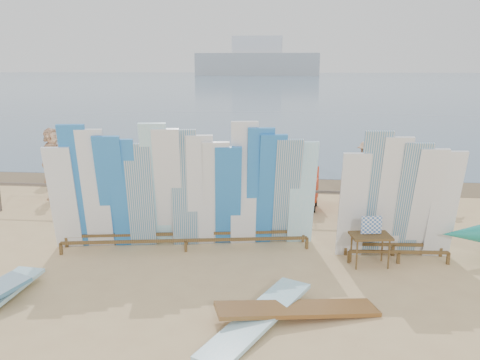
# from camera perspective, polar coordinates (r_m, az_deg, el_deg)

# --- Properties ---
(ground) EXTENTS (160.00, 160.00, 0.00)m
(ground) POSITION_cam_1_polar(r_m,az_deg,el_deg) (10.94, -5.94, -8.84)
(ground) COLOR #DCB77F
(ground) RESTS_ON ground
(ocean) EXTENTS (320.00, 240.00, 0.02)m
(ocean) POSITION_cam_1_polar(r_m,az_deg,el_deg) (138.00, 5.35, 11.13)
(ocean) COLOR slate
(ocean) RESTS_ON ground
(wet_sand_strip) EXTENTS (40.00, 2.60, 0.01)m
(wet_sand_strip) POSITION_cam_1_polar(r_m,az_deg,el_deg) (17.73, -1.12, -0.28)
(wet_sand_strip) COLOR brown
(wet_sand_strip) RESTS_ON ground
(distant_ship) EXTENTS (45.00, 8.00, 14.00)m
(distant_ship) POSITION_cam_1_polar(r_m,az_deg,el_deg) (190.46, 1.94, 13.24)
(distant_ship) COLOR #999EA3
(distant_ship) RESTS_ON ocean
(fence) EXTENTS (12.08, 0.08, 0.90)m
(fence) POSITION_cam_1_polar(r_m,az_deg,el_deg) (13.55, -3.37, -1.70)
(fence) COLOR #685A4F
(fence) RESTS_ON ground
(main_surfboard_rack) EXTENTS (5.82, 1.65, 2.88)m
(main_surfboard_rack) POSITION_cam_1_polar(r_m,az_deg,el_deg) (11.19, -6.28, -1.40)
(main_surfboard_rack) COLOR brown
(main_surfboard_rack) RESTS_ON ground
(side_surfboard_rack) EXTENTS (2.46, 0.89, 2.78)m
(side_surfboard_rack) POSITION_cam_1_polar(r_m,az_deg,el_deg) (10.97, 17.39, -2.46)
(side_surfboard_rack) COLOR brown
(side_surfboard_rack) RESTS_ON ground
(vendor_table) EXTENTS (0.87, 0.68, 1.05)m
(vendor_table) POSITION_cam_1_polar(r_m,az_deg,el_deg) (10.78, 14.38, -7.52)
(vendor_table) COLOR brown
(vendor_table) RESTS_ON ground
(flat_board_c) EXTENTS (2.74, 1.36, 0.29)m
(flat_board_c) POSITION_cam_1_polar(r_m,az_deg,el_deg) (8.63, 6.51, -15.06)
(flat_board_c) COLOR brown
(flat_board_c) RESTS_ON ground
(flat_board_b) EXTENTS (1.71, 2.66, 0.26)m
(flat_board_b) POSITION_cam_1_polar(r_m,az_deg,el_deg) (8.34, 1.98, -16.04)
(flat_board_b) COLOR #94D8ED
(flat_board_b) RESTS_ON ground
(beach_chair_left) EXTENTS (0.71, 0.73, 0.96)m
(beach_chair_left) POSITION_cam_1_polar(r_m,az_deg,el_deg) (14.15, 1.45, -2.51)
(beach_chair_left) COLOR red
(beach_chair_left) RESTS_ON ground
(beach_chair_right) EXTENTS (0.50, 0.52, 0.80)m
(beach_chair_right) POSITION_cam_1_polar(r_m,az_deg,el_deg) (14.73, -0.22, -2.08)
(beach_chair_right) COLOR red
(beach_chair_right) RESTS_ON ground
(stroller) EXTENTS (0.68, 0.92, 1.18)m
(stroller) POSITION_cam_1_polar(r_m,az_deg,el_deg) (14.53, 7.71, -1.44)
(stroller) COLOR red
(stroller) RESTS_ON ground
(beachgoer_4) EXTENTS (0.86, 1.15, 1.80)m
(beachgoer_4) POSITION_cam_1_polar(r_m,az_deg,el_deg) (15.94, -4.17, 1.49)
(beachgoer_4) COLOR #8C6042
(beachgoer_4) RESTS_ON ground
(beachgoer_11) EXTENTS (0.67, 1.78, 1.88)m
(beachgoer_11) POSITION_cam_1_polar(r_m,az_deg,el_deg) (19.03, -20.30, 2.72)
(beachgoer_11) COLOR beige
(beachgoer_11) RESTS_ON ground
(beachgoer_9) EXTENTS (1.12, 1.03, 1.67)m
(beachgoer_9) POSITION_cam_1_polar(r_m,az_deg,el_deg) (16.71, 14.01, 1.45)
(beachgoer_9) COLOR tan
(beachgoer_9) RESTS_ON ground
(beachgoer_3) EXTENTS (1.26, 1.16, 1.89)m
(beachgoer_3) POSITION_cam_1_polar(r_m,az_deg,el_deg) (16.92, -6.96, 2.25)
(beachgoer_3) COLOR tan
(beachgoer_3) RESTS_ON ground
(beachgoer_2) EXTENTS (0.73, 0.88, 1.64)m
(beachgoer_2) POSITION_cam_1_polar(r_m,az_deg,el_deg) (14.88, -6.23, 0.33)
(beachgoer_2) COLOR beige
(beachgoer_2) RESTS_ON ground
(beachgoer_1) EXTENTS (0.55, 0.71, 1.72)m
(beachgoer_1) POSITION_cam_1_polar(r_m,az_deg,el_deg) (16.38, -20.44, 0.88)
(beachgoer_1) COLOR #8C6042
(beachgoer_1) RESTS_ON ground
(beachgoer_10) EXTENTS (0.99, 0.76, 1.56)m
(beachgoer_10) POSITION_cam_1_polar(r_m,az_deg,el_deg) (15.58, 21.12, -0.06)
(beachgoer_10) COLOR #8C6042
(beachgoer_10) RESTS_ON ground
(beachgoer_7) EXTENTS (0.57, 0.67, 1.60)m
(beachgoer_7) POSITION_cam_1_polar(r_m,az_deg,el_deg) (15.41, 13.95, 0.37)
(beachgoer_7) COLOR #8C6042
(beachgoer_7) RESTS_ON ground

